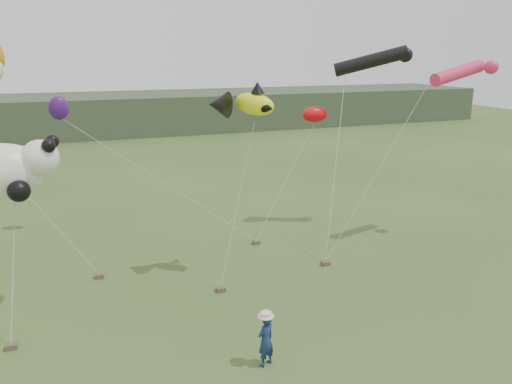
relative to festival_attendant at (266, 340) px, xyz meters
The scene contains 8 objects.
ground 1.13m from the festival_attendant, 91.70° to the left, with size 120.00×120.00×0.00m, color #385123.
headland 45.63m from the festival_attendant, 93.94° to the left, with size 90.00×13.00×4.00m.
festival_attendant is the anchor object (origin of this frame).
sandbag_anchors 5.98m from the festival_attendant, 95.11° to the left, with size 11.86×5.47×0.17m.
fish_kite 8.44m from the festival_attendant, 76.60° to the left, with size 2.67×1.75×1.30m.
tube_kites 14.90m from the festival_attendant, 37.86° to the left, with size 5.89×4.74×1.75m.
panda_kite 9.55m from the festival_attendant, 137.96° to the left, with size 3.09×2.00×1.92m.
misc_kites 12.80m from the festival_attendant, 81.35° to the left, with size 12.64×3.71×1.36m.
Camera 1 is at (-4.54, -12.04, 8.40)m, focal length 35.00 mm.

